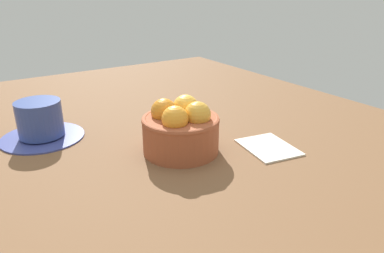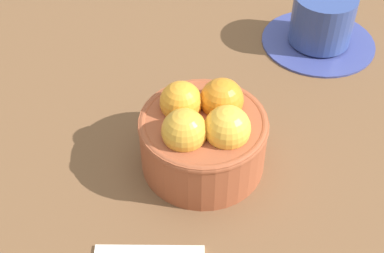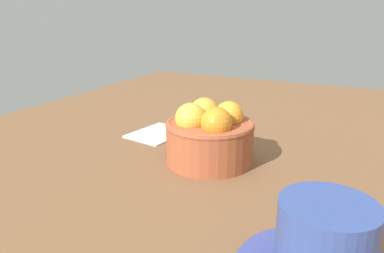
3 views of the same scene
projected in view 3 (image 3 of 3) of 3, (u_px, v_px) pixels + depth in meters
ground_plane at (209, 174)px, 58.14cm from camera, size 141.80×103.78×4.49cm
terracotta_bowl at (210, 135)px, 56.11cm from camera, size 13.51×13.51×9.52cm
coffee_cup at (324, 248)px, 31.61cm from camera, size 15.53×15.53×7.39cm
folded_napkin at (158, 133)px, 69.67cm from camera, size 11.69×9.92×0.60cm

